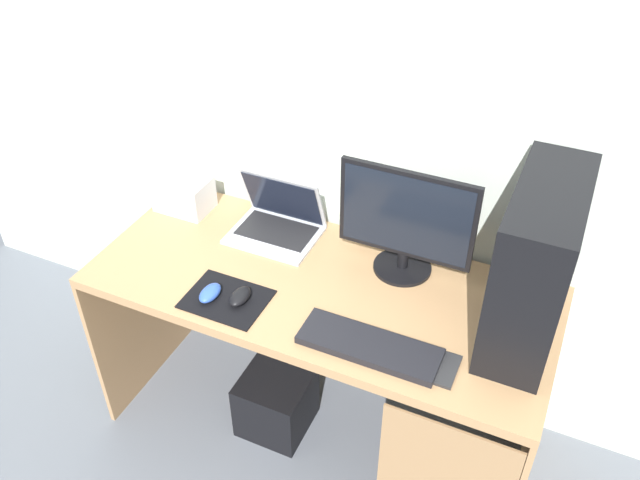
# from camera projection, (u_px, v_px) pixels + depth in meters

# --- Properties ---
(ground_plane) EXTENTS (8.00, 8.00, 0.00)m
(ground_plane) POSITION_uv_depth(u_px,v_px,m) (320.00, 423.00, 2.63)
(ground_plane) COLOR slate
(wall_back) EXTENTS (4.00, 0.05, 2.60)m
(wall_back) POSITION_uv_depth(u_px,v_px,m) (369.00, 79.00, 2.10)
(wall_back) COLOR beige
(wall_back) RESTS_ON ground_plane
(desk) EXTENTS (1.53, 0.65, 0.74)m
(desk) POSITION_uv_depth(u_px,v_px,m) (324.00, 318.00, 2.25)
(desk) COLOR #A37A51
(desk) RESTS_ON ground_plane
(pc_tower) EXTENTS (0.19, 0.48, 0.50)m
(pc_tower) POSITION_uv_depth(u_px,v_px,m) (535.00, 264.00, 1.87)
(pc_tower) COLOR black
(pc_tower) RESTS_ON desk
(monitor) EXTENTS (0.45, 0.20, 0.39)m
(monitor) POSITION_uv_depth(u_px,v_px,m) (406.00, 223.00, 2.12)
(monitor) COLOR black
(monitor) RESTS_ON desk
(laptop) EXTENTS (0.31, 0.24, 0.23)m
(laptop) POSITION_uv_depth(u_px,v_px,m) (277.00, 222.00, 2.37)
(laptop) COLOR #B7BCC6
(laptop) RESTS_ON desk
(projector) EXTENTS (0.20, 0.14, 0.13)m
(projector) POSITION_uv_depth(u_px,v_px,m) (184.00, 194.00, 2.49)
(projector) COLOR silver
(projector) RESTS_ON desk
(keyboard) EXTENTS (0.42, 0.14, 0.02)m
(keyboard) POSITION_uv_depth(u_px,v_px,m) (369.00, 346.00, 1.94)
(keyboard) COLOR black
(keyboard) RESTS_ON desk
(mousepad) EXTENTS (0.26, 0.20, 0.00)m
(mousepad) POSITION_uv_depth(u_px,v_px,m) (227.00, 299.00, 2.12)
(mousepad) COLOR black
(mousepad) RESTS_ON desk
(mouse_left) EXTENTS (0.06, 0.10, 0.03)m
(mouse_left) POSITION_uv_depth(u_px,v_px,m) (240.00, 296.00, 2.10)
(mouse_left) COLOR black
(mouse_left) RESTS_ON mousepad
(mouse_right) EXTENTS (0.06, 0.10, 0.03)m
(mouse_right) POSITION_uv_depth(u_px,v_px,m) (210.00, 293.00, 2.11)
(mouse_right) COLOR #2D51B2
(mouse_right) RESTS_ON mousepad
(cell_phone) EXTENTS (0.07, 0.13, 0.01)m
(cell_phone) POSITION_uv_depth(u_px,v_px,m) (445.00, 369.00, 1.88)
(cell_phone) COLOR #232326
(cell_phone) RESTS_ON desk
(subwoofer) EXTENTS (0.25, 0.25, 0.25)m
(subwoofer) POSITION_uv_depth(u_px,v_px,m) (276.00, 401.00, 2.56)
(subwoofer) COLOR black
(subwoofer) RESTS_ON ground_plane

